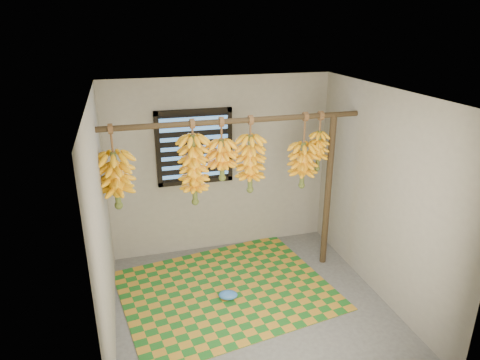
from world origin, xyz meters
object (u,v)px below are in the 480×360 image
object	(u,v)px
plastic_bag	(228,295)
banana_bunch_a	(116,180)
banana_bunch_b	(194,170)
banana_bunch_d	(250,164)
banana_bunch_f	(318,151)
support_post	(328,193)
woven_mat	(226,290)
banana_bunch_c	(222,160)
banana_bunch_e	(303,165)

from	to	relation	value
plastic_bag	banana_bunch_a	distance (m)	1.83
banana_bunch_b	banana_bunch_d	bearing A→B (deg)	-0.00
banana_bunch_a	banana_bunch_f	xyz separation A→B (m)	(2.38, 0.00, 0.14)
support_post	banana_bunch_d	xyz separation A→B (m)	(-1.03, 0.00, 0.48)
woven_mat	banana_bunch_f	bearing A→B (deg)	12.98
plastic_bag	banana_bunch_b	distance (m)	1.51
support_post	banana_bunch_d	bearing A→B (deg)	180.00
support_post	plastic_bag	size ratio (longest dim) A/B	8.89
banana_bunch_d	support_post	bearing A→B (deg)	0.00
banana_bunch_a	banana_bunch_b	world-z (taller)	same
banana_bunch_f	support_post	bearing A→B (deg)	0.00
banana_bunch_a	banana_bunch_d	distance (m)	1.52
banana_bunch_c	banana_bunch_d	xyz separation A→B (m)	(0.34, -0.00, -0.08)
support_post	plastic_bag	xyz separation A→B (m)	(-1.43, -0.46, -0.94)
support_post	banana_bunch_c	world-z (taller)	banana_bunch_c
banana_bunch_a	banana_bunch_e	distance (m)	2.18
banana_bunch_a	banana_bunch_f	world-z (taller)	same
banana_bunch_e	plastic_bag	bearing A→B (deg)	-156.60
support_post	plastic_bag	world-z (taller)	support_post
plastic_bag	woven_mat	bearing A→B (deg)	82.87
banana_bunch_a	plastic_bag	bearing A→B (deg)	-22.37
plastic_bag	banana_bunch_c	distance (m)	1.57
banana_bunch_a	banana_bunch_c	size ratio (longest dim) A/B	1.29
banana_bunch_b	banana_bunch_d	world-z (taller)	same
plastic_bag	banana_bunch_e	world-z (taller)	banana_bunch_e
plastic_bag	banana_bunch_c	world-z (taller)	banana_bunch_c
woven_mat	plastic_bag	bearing A→B (deg)	-97.13
banana_bunch_d	banana_bunch_e	distance (m)	0.67
plastic_bag	banana_bunch_f	bearing A→B (deg)	20.07
plastic_bag	banana_bunch_c	bearing A→B (deg)	82.61
banana_bunch_c	banana_bunch_d	bearing A→B (deg)	-0.00
banana_bunch_a	banana_bunch_b	size ratio (longest dim) A/B	0.94
support_post	banana_bunch_b	size ratio (longest dim) A/B	2.01
banana_bunch_c	banana_bunch_f	size ratio (longest dim) A/B	1.00
support_post	banana_bunch_c	xyz separation A→B (m)	(-1.37, 0.00, 0.56)
banana_bunch_b	banana_bunch_f	xyz separation A→B (m)	(1.53, -0.00, 0.10)
banana_bunch_b	support_post	bearing A→B (deg)	-0.00
banana_bunch_c	banana_bunch_d	size ratio (longest dim) A/B	0.80
banana_bunch_f	woven_mat	bearing A→B (deg)	-167.02
woven_mat	banana_bunch_c	distance (m)	1.58
woven_mat	banana_bunch_f	distance (m)	2.02
support_post	banana_bunch_c	distance (m)	1.48
support_post	banana_bunch_e	distance (m)	0.55
support_post	banana_bunch_d	size ratio (longest dim) A/B	2.19
woven_mat	banana_bunch_b	size ratio (longest dim) A/B	2.41
banana_bunch_a	banana_bunch_f	bearing A→B (deg)	0.00
support_post	woven_mat	bearing A→B (deg)	-168.56
woven_mat	banana_bunch_b	distance (m)	1.52
support_post	plastic_bag	distance (m)	1.78
woven_mat	banana_bunch_c	xyz separation A→B (m)	(0.04, 0.29, 1.56)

